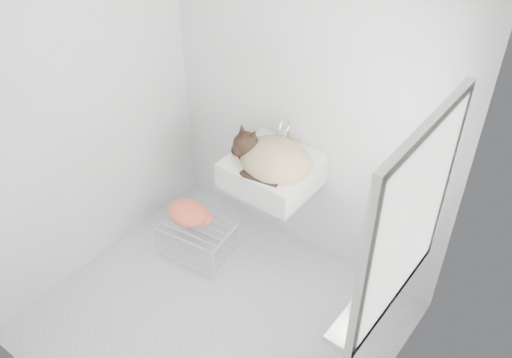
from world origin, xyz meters
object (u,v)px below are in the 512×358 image
Objects in this scene: wire_rack at (198,239)px; bottle_c at (392,271)px; bottle_a at (359,313)px; bottle_b at (372,297)px; sink at (272,162)px; cat at (271,159)px.

bottle_c is (1.50, -0.05, 0.70)m from wire_rack.
bottle_a is 0.13m from bottle_b.
bottle_b is 1.08× the size of bottle_c.
bottle_b is at bearing -29.86° from sink.
bottle_c reaches higher than wire_rack.
cat reaches higher than sink.
bottle_a is (1.08, -0.74, -0.04)m from cat.
sink is at bearing 145.30° from bottle_a.
bottle_c is at bearing -20.13° from sink.
bottle_b is at bearing -90.00° from bottle_c.
sink reaches higher than bottle_a.
wire_rack is 1.66m from bottle_c.
wire_rack is at bearing 164.78° from bottle_a.
wire_rack is 2.62× the size of bottle_b.
bottle_b is 0.23m from bottle_c.
bottle_a reaches higher than wire_rack.
bottle_a is 0.36m from bottle_c.
sink is 3.34× the size of bottle_c.
cat is 1.24m from bottle_b.
bottle_a is at bearing -15.22° from wire_rack.
bottle_c is at bearing 90.00° from bottle_b.
bottle_c is (1.08, -0.38, -0.04)m from cat.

